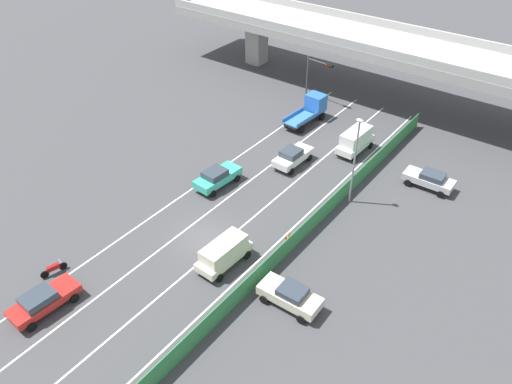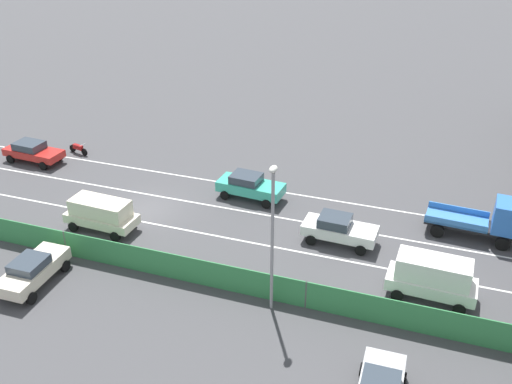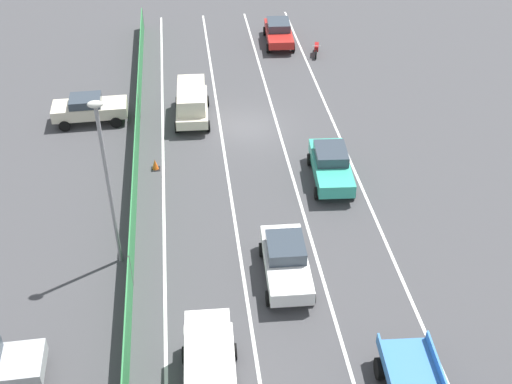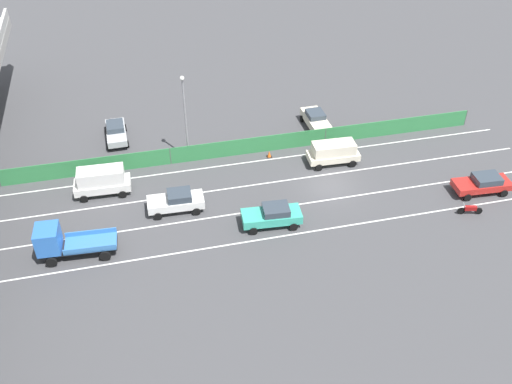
{
  "view_description": "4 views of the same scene",
  "coord_description": "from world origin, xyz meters",
  "px_view_note": "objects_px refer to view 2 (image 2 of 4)",
  "views": [
    {
      "loc": [
        21.3,
        -21.76,
        26.51
      ],
      "look_at": [
        0.55,
        6.03,
        0.95
      ],
      "focal_mm": 35.87,
      "sensor_mm": 36.0,
      "label": 1
    },
    {
      "loc": [
        28.7,
        17.47,
        18.87
      ],
      "look_at": [
        -1.79,
        6.88,
        1.52
      ],
      "focal_mm": 40.15,
      "sensor_mm": 36.0,
      "label": 2
    },
    {
      "loc": [
        3.62,
        32.41,
        19.28
      ],
      "look_at": [
        0.56,
        7.78,
        1.0
      ],
      "focal_mm": 45.05,
      "sensor_mm": 36.0,
      "label": 3
    },
    {
      "loc": [
        -36.01,
        14.86,
        28.96
      ],
      "look_at": [
        -1.61,
        6.62,
        1.82
      ],
      "focal_mm": 40.67,
      "sensor_mm": 36.0,
      "label": 4
    }
  ],
  "objects_px": {
    "car_hatchback_white": "(339,229)",
    "motorcycle": "(78,148)",
    "car_van_white": "(432,276)",
    "parked_sedan_cream": "(33,270)",
    "car_taxi_teal": "(250,186)",
    "traffic_cone": "(161,260)",
    "car_van_cream": "(101,213)",
    "flatbed_truck_blue": "(492,220)",
    "car_sedan_red": "(33,151)",
    "street_lamp": "(272,228)"
  },
  "relations": [
    {
      "from": "car_van_cream",
      "to": "parked_sedan_cream",
      "type": "height_order",
      "value": "car_van_cream"
    },
    {
      "from": "car_van_white",
      "to": "car_van_cream",
      "type": "bearing_deg",
      "value": -90.66
    },
    {
      "from": "flatbed_truck_blue",
      "to": "traffic_cone",
      "type": "xyz_separation_m",
      "value": [
        8.86,
        -17.43,
        -1.06
      ]
    },
    {
      "from": "car_sedan_red",
      "to": "car_van_white",
      "type": "height_order",
      "value": "car_van_white"
    },
    {
      "from": "car_van_cream",
      "to": "car_hatchback_white",
      "type": "xyz_separation_m",
      "value": [
        -3.35,
        14.09,
        -0.23
      ]
    },
    {
      "from": "car_van_cream",
      "to": "car_van_white",
      "type": "height_order",
      "value": "car_van_white"
    },
    {
      "from": "street_lamp",
      "to": "parked_sedan_cream",
      "type": "bearing_deg",
      "value": -79.62
    },
    {
      "from": "car_sedan_red",
      "to": "traffic_cone",
      "type": "xyz_separation_m",
      "value": [
        9.01,
        15.63,
        -0.6
      ]
    },
    {
      "from": "car_van_cream",
      "to": "motorcycle",
      "type": "relative_size",
      "value": 2.37
    },
    {
      "from": "car_van_cream",
      "to": "car_taxi_teal",
      "type": "bearing_deg",
      "value": 133.12
    },
    {
      "from": "car_van_cream",
      "to": "flatbed_truck_blue",
      "type": "distance_m",
      "value": 23.56
    },
    {
      "from": "car_taxi_teal",
      "to": "traffic_cone",
      "type": "xyz_separation_m",
      "value": [
        9.0,
        -2.09,
        -0.65
      ]
    },
    {
      "from": "motorcycle",
      "to": "street_lamp",
      "type": "relative_size",
      "value": 0.24
    },
    {
      "from": "car_hatchback_white",
      "to": "parked_sedan_cream",
      "type": "distance_m",
      "value": 17.23
    },
    {
      "from": "motorcycle",
      "to": "street_lamp",
      "type": "height_order",
      "value": "street_lamp"
    },
    {
      "from": "car_van_white",
      "to": "parked_sedan_cream",
      "type": "bearing_deg",
      "value": -73.89
    },
    {
      "from": "car_van_cream",
      "to": "traffic_cone",
      "type": "distance_m",
      "value": 5.69
    },
    {
      "from": "flatbed_truck_blue",
      "to": "car_van_cream",
      "type": "bearing_deg",
      "value": -73.6
    },
    {
      "from": "car_van_cream",
      "to": "street_lamp",
      "type": "distance_m",
      "value": 13.22
    },
    {
      "from": "car_van_cream",
      "to": "flatbed_truck_blue",
      "type": "bearing_deg",
      "value": 106.4
    },
    {
      "from": "flatbed_truck_blue",
      "to": "parked_sedan_cream",
      "type": "relative_size",
      "value": 1.27
    },
    {
      "from": "car_sedan_red",
      "to": "flatbed_truck_blue",
      "type": "xyz_separation_m",
      "value": [
        0.15,
        33.06,
        0.47
      ]
    },
    {
      "from": "car_sedan_red",
      "to": "flatbed_truck_blue",
      "type": "height_order",
      "value": "flatbed_truck_blue"
    },
    {
      "from": "car_sedan_red",
      "to": "car_hatchback_white",
      "type": "relative_size",
      "value": 1.07
    },
    {
      "from": "car_hatchback_white",
      "to": "traffic_cone",
      "type": "relative_size",
      "value": 7.28
    },
    {
      "from": "car_sedan_red",
      "to": "traffic_cone",
      "type": "height_order",
      "value": "car_sedan_red"
    },
    {
      "from": "car_hatchback_white",
      "to": "car_taxi_teal",
      "type": "bearing_deg",
      "value": -116.74
    },
    {
      "from": "car_taxi_teal",
      "to": "traffic_cone",
      "type": "bearing_deg",
      "value": -13.05
    },
    {
      "from": "car_taxi_teal",
      "to": "parked_sedan_cream",
      "type": "xyz_separation_m",
      "value": [
        12.81,
        -7.63,
        -0.03
      ]
    },
    {
      "from": "car_taxi_teal",
      "to": "car_van_white",
      "type": "height_order",
      "value": "car_van_white"
    },
    {
      "from": "car_van_cream",
      "to": "car_hatchback_white",
      "type": "height_order",
      "value": "car_van_cream"
    },
    {
      "from": "car_van_white",
      "to": "motorcycle",
      "type": "relative_size",
      "value": 2.37
    },
    {
      "from": "traffic_cone",
      "to": "car_van_white",
      "type": "bearing_deg",
      "value": 97.79
    },
    {
      "from": "traffic_cone",
      "to": "car_van_cream",
      "type": "bearing_deg",
      "value": -113.12
    },
    {
      "from": "car_taxi_teal",
      "to": "motorcycle",
      "type": "xyz_separation_m",
      "value": [
        -2.37,
        -15.31,
        -0.47
      ]
    },
    {
      "from": "parked_sedan_cream",
      "to": "traffic_cone",
      "type": "distance_m",
      "value": 6.75
    },
    {
      "from": "motorcycle",
      "to": "flatbed_truck_blue",
      "type": "bearing_deg",
      "value": 85.33
    },
    {
      "from": "parked_sedan_cream",
      "to": "street_lamp",
      "type": "bearing_deg",
      "value": 100.38
    },
    {
      "from": "car_sedan_red",
      "to": "car_van_white",
      "type": "distance_m",
      "value": 30.93
    },
    {
      "from": "car_taxi_teal",
      "to": "flatbed_truck_blue",
      "type": "height_order",
      "value": "flatbed_truck_blue"
    },
    {
      "from": "car_hatchback_white",
      "to": "motorcycle",
      "type": "relative_size",
      "value": 2.31
    },
    {
      "from": "traffic_cone",
      "to": "parked_sedan_cream",
      "type": "bearing_deg",
      "value": -55.54
    },
    {
      "from": "car_van_white",
      "to": "flatbed_truck_blue",
      "type": "xyz_separation_m",
      "value": [
        -6.88,
        2.94,
        0.04
      ]
    },
    {
      "from": "car_hatchback_white",
      "to": "traffic_cone",
      "type": "xyz_separation_m",
      "value": [
        5.56,
        -8.92,
        -0.64
      ]
    },
    {
      "from": "car_taxi_teal",
      "to": "car_hatchback_white",
      "type": "distance_m",
      "value": 7.65
    },
    {
      "from": "motorcycle",
      "to": "car_van_cream",
      "type": "bearing_deg",
      "value": 41.33
    },
    {
      "from": "car_van_cream",
      "to": "street_lamp",
      "type": "relative_size",
      "value": 0.57
    },
    {
      "from": "parked_sedan_cream",
      "to": "car_sedan_red",
      "type": "bearing_deg",
      "value": -141.8
    },
    {
      "from": "car_van_cream",
      "to": "street_lamp",
      "type": "height_order",
      "value": "street_lamp"
    },
    {
      "from": "car_taxi_teal",
      "to": "flatbed_truck_blue",
      "type": "xyz_separation_m",
      "value": [
        0.14,
        15.34,
        0.41
      ]
    }
  ]
}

